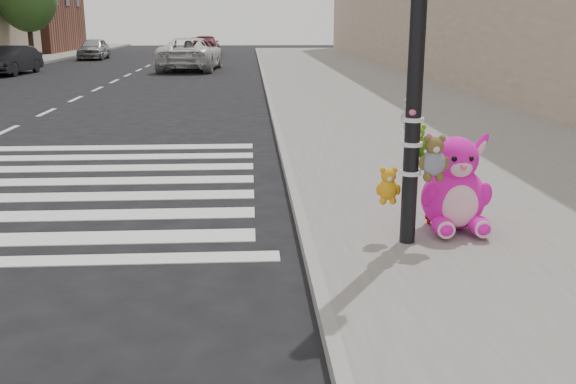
{
  "coord_description": "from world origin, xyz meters",
  "views": [
    {
      "loc": [
        0.96,
        -4.53,
        2.41
      ],
      "look_at": [
        1.33,
        1.63,
        0.75
      ],
      "focal_mm": 40.0,
      "sensor_mm": 36.0,
      "label": 1
    }
  ],
  "objects_px": {
    "red_teddy": "(431,214)",
    "signal_pole": "(417,89)",
    "car_dark_far": "(11,60)",
    "car_white_near": "(191,54)",
    "pink_bunny": "(455,190)"
  },
  "relations": [
    {
      "from": "red_teddy",
      "to": "signal_pole",
      "type": "bearing_deg",
      "value": -131.22
    },
    {
      "from": "car_dark_far",
      "to": "car_white_near",
      "type": "xyz_separation_m",
      "value": [
        7.9,
        2.1,
        0.15
      ]
    },
    {
      "from": "red_teddy",
      "to": "car_dark_far",
      "type": "relative_size",
      "value": 0.06
    },
    {
      "from": "pink_bunny",
      "to": "car_dark_far",
      "type": "relative_size",
      "value": 0.29
    },
    {
      "from": "red_teddy",
      "to": "pink_bunny",
      "type": "bearing_deg",
      "value": -59.62
    },
    {
      "from": "signal_pole",
      "to": "pink_bunny",
      "type": "distance_m",
      "value": 1.33
    },
    {
      "from": "signal_pole",
      "to": "car_white_near",
      "type": "distance_m",
      "value": 26.42
    },
    {
      "from": "red_teddy",
      "to": "car_dark_far",
      "type": "xyz_separation_m",
      "value": [
        -12.82,
        23.32,
        0.38
      ]
    },
    {
      "from": "car_white_near",
      "to": "car_dark_far",
      "type": "bearing_deg",
      "value": 19.22
    },
    {
      "from": "signal_pole",
      "to": "car_dark_far",
      "type": "bearing_deg",
      "value": 117.46
    },
    {
      "from": "red_teddy",
      "to": "car_white_near",
      "type": "xyz_separation_m",
      "value": [
        -4.92,
        25.42,
        0.54
      ]
    },
    {
      "from": "pink_bunny",
      "to": "car_white_near",
      "type": "height_order",
      "value": "car_white_near"
    },
    {
      "from": "signal_pole",
      "to": "red_teddy",
      "type": "height_order",
      "value": "signal_pole"
    },
    {
      "from": "red_teddy",
      "to": "car_white_near",
      "type": "distance_m",
      "value": 25.9
    },
    {
      "from": "pink_bunny",
      "to": "car_white_near",
      "type": "distance_m",
      "value": 26.16
    }
  ]
}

